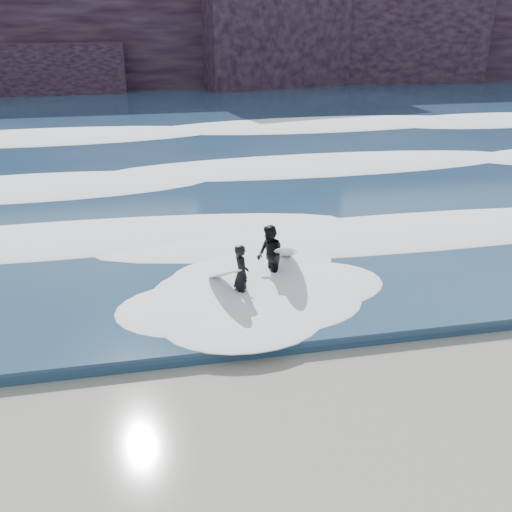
% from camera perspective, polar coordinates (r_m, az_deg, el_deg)
% --- Properties ---
extents(ground, '(120.00, 120.00, 0.00)m').
position_cam_1_polar(ground, '(9.51, 4.35, -20.20)').
color(ground, '#877257').
rests_on(ground, ground).
extents(sea, '(90.00, 52.00, 0.30)m').
position_cam_1_polar(sea, '(36.19, -8.05, 13.32)').
color(sea, navy).
rests_on(sea, ground).
extents(headland, '(70.00, 9.00, 10.00)m').
position_cam_1_polar(headland, '(52.62, -9.68, 21.76)').
color(headland, black).
rests_on(headland, ground).
extents(foam_near, '(60.00, 3.20, 0.20)m').
position_cam_1_polar(foam_near, '(16.86, -3.62, 2.20)').
color(foam_near, white).
rests_on(foam_near, sea).
extents(foam_mid, '(60.00, 4.00, 0.24)m').
position_cam_1_polar(foam_mid, '(23.47, -5.98, 8.42)').
color(foam_mid, white).
rests_on(foam_mid, sea).
extents(foam_far, '(60.00, 4.80, 0.30)m').
position_cam_1_polar(foam_far, '(32.21, -7.60, 12.60)').
color(foam_far, white).
rests_on(foam_far, sea).
extents(surfer_left, '(1.07, 1.91, 1.50)m').
position_cam_1_polar(surfer_left, '(13.51, -1.96, -1.82)').
color(surfer_left, black).
rests_on(surfer_left, ground).
extents(surfer_right, '(1.34, 2.21, 1.58)m').
position_cam_1_polar(surfer_right, '(14.43, 1.71, 0.11)').
color(surfer_right, black).
rests_on(surfer_right, ground).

